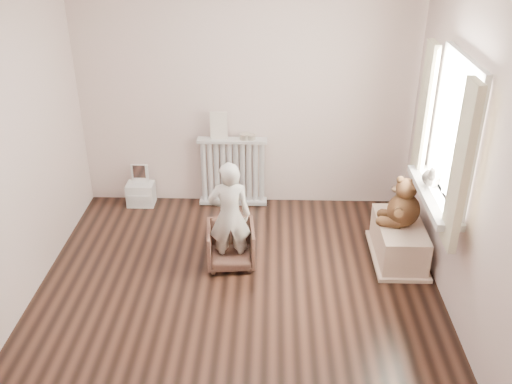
{
  "coord_description": "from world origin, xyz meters",
  "views": [
    {
      "loc": [
        0.29,
        -4.03,
        3.13
      ],
      "look_at": [
        0.15,
        0.45,
        0.8
      ],
      "focal_mm": 40.0,
      "sensor_mm": 36.0,
      "label": 1
    }
  ],
  "objects_px": {
    "teddy_bear": "(405,197)",
    "armchair": "(231,245)",
    "child": "(230,216)",
    "plush_cat": "(431,176)",
    "toy_vanity": "(140,182)",
    "toy_bench": "(399,239)",
    "radiator": "(233,173)"
  },
  "relations": [
    {
      "from": "child",
      "to": "toy_bench",
      "type": "bearing_deg",
      "value": -178.13
    },
    {
      "from": "toy_bench",
      "to": "plush_cat",
      "type": "distance_m",
      "value": 0.85
    },
    {
      "from": "toy_vanity",
      "to": "armchair",
      "type": "relative_size",
      "value": 1.05
    },
    {
      "from": "teddy_bear",
      "to": "toy_bench",
      "type": "bearing_deg",
      "value": 132.33
    },
    {
      "from": "toy_bench",
      "to": "armchair",
      "type": "bearing_deg",
      "value": -174.28
    },
    {
      "from": "child",
      "to": "plush_cat",
      "type": "bearing_deg",
      "value": 173.5
    },
    {
      "from": "teddy_bear",
      "to": "plush_cat",
      "type": "bearing_deg",
      "value": -46.66
    },
    {
      "from": "toy_vanity",
      "to": "child",
      "type": "xyz_separation_m",
      "value": [
        1.1,
        -1.21,
        0.28
      ]
    },
    {
      "from": "radiator",
      "to": "toy_bench",
      "type": "xyz_separation_m",
      "value": [
        1.67,
        -1.03,
        -0.19
      ]
    },
    {
      "from": "armchair",
      "to": "radiator",
      "type": "bearing_deg",
      "value": 87.09
    },
    {
      "from": "toy_bench",
      "to": "plush_cat",
      "type": "bearing_deg",
      "value": -59.61
    },
    {
      "from": "radiator",
      "to": "child",
      "type": "bearing_deg",
      "value": -87.42
    },
    {
      "from": "radiator",
      "to": "child",
      "type": "relative_size",
      "value": 0.75
    },
    {
      "from": "toy_vanity",
      "to": "teddy_bear",
      "type": "xyz_separation_m",
      "value": [
        2.72,
        -1.0,
        0.4
      ]
    },
    {
      "from": "armchair",
      "to": "toy_bench",
      "type": "xyz_separation_m",
      "value": [
        1.61,
        0.16,
        -0.01
      ]
    },
    {
      "from": "toy_bench",
      "to": "toy_vanity",
      "type": "bearing_deg",
      "value": 159.86
    },
    {
      "from": "radiator",
      "to": "plush_cat",
      "type": "bearing_deg",
      "value": -35.0
    },
    {
      "from": "armchair",
      "to": "toy_bench",
      "type": "bearing_deg",
      "value": 0.11
    },
    {
      "from": "radiator",
      "to": "toy_bench",
      "type": "height_order",
      "value": "radiator"
    },
    {
      "from": "teddy_bear",
      "to": "plush_cat",
      "type": "relative_size",
      "value": 1.97
    },
    {
      "from": "teddy_bear",
      "to": "armchair",
      "type": "bearing_deg",
      "value": -161.61
    },
    {
      "from": "toy_vanity",
      "to": "teddy_bear",
      "type": "height_order",
      "value": "teddy_bear"
    },
    {
      "from": "toy_vanity",
      "to": "radiator",
      "type": "bearing_deg",
      "value": 1.64
    },
    {
      "from": "armchair",
      "to": "child",
      "type": "relative_size",
      "value": 0.42
    },
    {
      "from": "toy_vanity",
      "to": "toy_bench",
      "type": "relative_size",
      "value": 0.6
    },
    {
      "from": "teddy_bear",
      "to": "plush_cat",
      "type": "height_order",
      "value": "plush_cat"
    },
    {
      "from": "armchair",
      "to": "toy_bench",
      "type": "relative_size",
      "value": 0.57
    },
    {
      "from": "child",
      "to": "plush_cat",
      "type": "relative_size",
      "value": 4.33
    },
    {
      "from": "child",
      "to": "plush_cat",
      "type": "height_order",
      "value": "plush_cat"
    },
    {
      "from": "armchair",
      "to": "teddy_bear",
      "type": "relative_size",
      "value": 0.93
    },
    {
      "from": "armchair",
      "to": "plush_cat",
      "type": "height_order",
      "value": "plush_cat"
    },
    {
      "from": "child",
      "to": "teddy_bear",
      "type": "height_order",
      "value": "child"
    }
  ]
}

